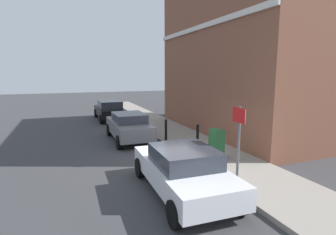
{
  "coord_description": "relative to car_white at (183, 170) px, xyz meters",
  "views": [
    {
      "loc": [
        -3.71,
        -9.49,
        3.42
      ],
      "look_at": [
        1.11,
        2.98,
        1.2
      ],
      "focal_mm": 28.95,
      "sensor_mm": 36.0,
      "label": 1
    }
  ],
  "objects": [
    {
      "name": "ground",
      "position": [
        0.68,
        2.82,
        -0.71
      ],
      "size": [
        80.0,
        80.0,
        0.0
      ],
      "primitive_type": "plane",
      "color": "#38383A"
    },
    {
      "name": "sidewalk",
      "position": [
        2.59,
        8.82,
        -0.63
      ],
      "size": [
        2.59,
        30.0,
        0.15
      ],
      "primitive_type": "cube",
      "color": "gray",
      "rests_on": "ground"
    },
    {
      "name": "corner_building",
      "position": [
        7.22,
        6.34,
        3.69
      ],
      "size": [
        6.78,
        11.04,
        8.8
      ],
      "color": "brown",
      "rests_on": "ground"
    },
    {
      "name": "car_white",
      "position": [
        0.0,
        0.0,
        0.0
      ],
      "size": [
        1.99,
        4.32,
        1.37
      ],
      "rotation": [
        0.0,
        0.0,
        1.55
      ],
      "color": "silver",
      "rests_on": "ground"
    },
    {
      "name": "car_grey",
      "position": [
        -0.02,
        6.59,
        0.03
      ],
      "size": [
        1.79,
        3.98,
        1.41
      ],
      "rotation": [
        0.0,
        0.0,
        1.57
      ],
      "color": "slate",
      "rests_on": "ground"
    },
    {
      "name": "car_black",
      "position": [
        0.07,
        13.17,
        0.02
      ],
      "size": [
        1.87,
        4.12,
        1.41
      ],
      "rotation": [
        0.0,
        0.0,
        1.58
      ],
      "color": "black",
      "rests_on": "ground"
    },
    {
      "name": "utility_cabinet",
      "position": [
        2.31,
        1.99,
        -0.03
      ],
      "size": [
        0.46,
        0.61,
        1.15
      ],
      "color": "#1E4C28",
      "rests_on": "sidewalk"
    },
    {
      "name": "bollard_near_cabinet",
      "position": [
        2.41,
        3.76,
        -0.0
      ],
      "size": [
        0.14,
        0.14,
        1.04
      ],
      "color": "black",
      "rests_on": "sidewalk"
    },
    {
      "name": "bollard_far_kerb",
      "position": [
        1.54,
        5.43,
        -0.0
      ],
      "size": [
        0.14,
        0.14,
        1.04
      ],
      "color": "black",
      "rests_on": "sidewalk"
    },
    {
      "name": "street_sign",
      "position": [
        1.7,
        -0.19,
        0.95
      ],
      "size": [
        0.08,
        0.6,
        2.3
      ],
      "color": "#59595B",
      "rests_on": "sidewalk"
    }
  ]
}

